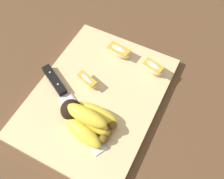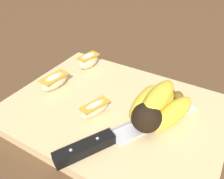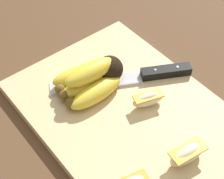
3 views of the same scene
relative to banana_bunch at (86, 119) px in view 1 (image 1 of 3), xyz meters
name	(u,v)px [view 1 (image 1 of 3)]	position (x,y,z in m)	size (l,w,h in m)	color
ground_plane	(95,102)	(-0.07, -0.02, -0.04)	(6.00, 6.00, 0.00)	brown
cutting_board	(98,98)	(-0.08, -0.01, -0.03)	(0.41, 0.31, 0.02)	#DBBC84
banana_bunch	(86,119)	(0.00, 0.00, 0.00)	(0.11, 0.14, 0.06)	black
chefs_knife	(64,94)	(-0.04, -0.09, -0.02)	(0.16, 0.26, 0.02)	silver
apple_wedge_near	(153,68)	(-0.21, 0.08, 0.00)	(0.04, 0.06, 0.04)	beige
apple_wedge_middle	(87,81)	(-0.10, -0.05, -0.01)	(0.04, 0.06, 0.03)	beige
apple_wedge_far	(119,51)	(-0.22, -0.02, -0.01)	(0.04, 0.07, 0.03)	beige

